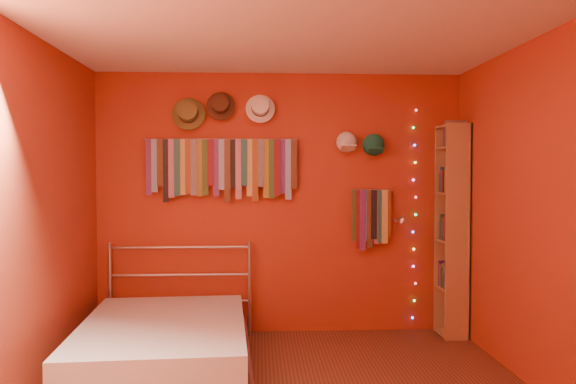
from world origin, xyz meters
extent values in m
cube|color=#973918|center=(0.00, 1.75, 1.25)|extent=(3.50, 0.02, 2.50)
cube|color=#973918|center=(1.75, 0.00, 1.25)|extent=(0.02, 3.50, 2.50)
cube|color=#973918|center=(-1.75, 0.00, 1.25)|extent=(0.02, 3.50, 2.50)
cube|color=white|center=(0.00, 0.00, 2.50)|extent=(3.50, 3.50, 0.02)
cylinder|color=#ABABB0|center=(-0.56, 1.70, 1.86)|extent=(1.45, 0.01, 0.01)
cube|color=#49175C|center=(-1.24, 1.69, 1.60)|extent=(0.06, 0.01, 0.53)
cube|color=#6891B9|center=(-1.19, 1.68, 1.61)|extent=(0.06, 0.01, 0.50)
cube|color=#4A3218|center=(-1.14, 1.68, 1.64)|extent=(0.06, 0.01, 0.45)
cube|color=black|center=(-1.08, 1.69, 1.57)|extent=(0.06, 0.01, 0.59)
cube|color=#A2517F|center=(-1.03, 1.68, 1.59)|extent=(0.06, 0.01, 0.55)
cube|color=#18544B|center=(-0.98, 1.68, 1.59)|extent=(0.06, 0.01, 0.54)
cube|color=#B39647|center=(-0.92, 1.69, 1.60)|extent=(0.06, 0.01, 0.53)
cube|color=maroon|center=(-0.87, 1.68, 1.60)|extent=(0.06, 0.01, 0.52)
cube|color=navy|center=(-0.82, 1.68, 1.60)|extent=(0.06, 0.01, 0.53)
cube|color=olive|center=(-0.77, 1.69, 1.59)|extent=(0.06, 0.01, 0.54)
cube|color=#2E4D1E|center=(-0.71, 1.68, 1.60)|extent=(0.06, 0.01, 0.53)
cube|color=maroon|center=(-0.66, 1.68, 1.64)|extent=(0.06, 0.01, 0.44)
cube|color=#3E175C|center=(-0.61, 1.69, 1.59)|extent=(0.06, 0.01, 0.54)
cube|color=#7197C8|center=(-0.56, 1.68, 1.62)|extent=(0.06, 0.01, 0.48)
cube|color=#532D1B|center=(-0.50, 1.68, 1.56)|extent=(0.06, 0.01, 0.60)
cube|color=black|center=(-0.45, 1.69, 1.63)|extent=(0.06, 0.01, 0.47)
cube|color=#AF5774|center=(-0.40, 1.68, 1.58)|extent=(0.06, 0.01, 0.57)
cube|color=#185651|center=(-0.35, 1.68, 1.64)|extent=(0.06, 0.01, 0.44)
cube|color=tan|center=(-0.29, 1.69, 1.59)|extent=(0.06, 0.01, 0.54)
cube|color=brown|center=(-0.24, 1.68, 1.57)|extent=(0.06, 0.01, 0.59)
cube|color=navy|center=(-0.19, 1.68, 1.64)|extent=(0.06, 0.01, 0.45)
cube|color=olive|center=(-0.13, 1.69, 1.58)|extent=(0.06, 0.01, 0.56)
cube|color=#265220|center=(-0.08, 1.68, 1.58)|extent=(0.06, 0.01, 0.56)
cube|color=maroon|center=(-0.03, 1.68, 1.59)|extent=(0.06, 0.01, 0.54)
cube|color=#401862|center=(0.02, 1.69, 1.60)|extent=(0.06, 0.01, 0.52)
cube|color=#7894D5|center=(0.08, 1.68, 1.58)|extent=(0.06, 0.01, 0.57)
cube|color=#4A2518|center=(0.13, 1.68, 1.63)|extent=(0.06, 0.01, 0.47)
cylinder|color=#ABABB0|center=(0.88, 1.70, 1.38)|extent=(0.40, 0.01, 0.01)
cube|color=#234F1F|center=(0.72, 1.69, 1.13)|extent=(0.06, 0.01, 0.49)
cube|color=maroon|center=(0.76, 1.68, 1.10)|extent=(0.06, 0.01, 0.57)
cube|color=#451966|center=(0.79, 1.68, 1.09)|extent=(0.06, 0.01, 0.58)
cube|color=#6F86C5|center=(0.83, 1.69, 1.13)|extent=(0.06, 0.01, 0.49)
cube|color=#483118|center=(0.87, 1.68, 1.10)|extent=(0.06, 0.01, 0.56)
cube|color=black|center=(0.90, 1.68, 1.14)|extent=(0.06, 0.01, 0.48)
cube|color=#A35167|center=(0.94, 1.69, 1.12)|extent=(0.06, 0.01, 0.52)
cube|color=#17524D|center=(0.97, 1.68, 1.13)|extent=(0.06, 0.01, 0.51)
cube|color=tan|center=(1.01, 1.68, 1.12)|extent=(0.06, 0.01, 0.52)
cube|color=maroon|center=(1.04, 1.69, 1.15)|extent=(0.06, 0.01, 0.46)
cylinder|color=brown|center=(-0.87, 1.69, 2.10)|extent=(0.31, 0.08, 0.31)
cylinder|color=brown|center=(-0.87, 1.64, 2.11)|extent=(0.18, 0.15, 0.20)
cylinder|color=#332314|center=(-0.87, 1.66, 2.11)|extent=(0.19, 0.06, 0.19)
cylinder|color=#442718|center=(-0.56, 1.69, 2.17)|extent=(0.27, 0.07, 0.27)
cylinder|color=#442718|center=(-0.56, 1.64, 2.18)|extent=(0.16, 0.13, 0.18)
cylinder|color=black|center=(-0.56, 1.67, 2.18)|extent=(0.17, 0.05, 0.17)
cylinder|color=white|center=(-0.19, 1.69, 2.15)|extent=(0.28, 0.07, 0.27)
cylinder|color=white|center=(-0.19, 1.64, 2.16)|extent=(0.16, 0.14, 0.18)
cylinder|color=black|center=(-0.19, 1.67, 2.16)|extent=(0.17, 0.06, 0.17)
ellipsoid|color=white|center=(0.64, 1.70, 1.84)|extent=(0.19, 0.14, 0.19)
cube|color=white|center=(0.64, 1.58, 1.78)|extent=(0.14, 0.10, 0.06)
ellipsoid|color=#17694D|center=(0.90, 1.70, 1.81)|extent=(0.20, 0.15, 0.20)
cube|color=#17694D|center=(0.90, 1.58, 1.76)|extent=(0.14, 0.10, 0.06)
sphere|color=#FF3333|center=(1.31, 1.71, 2.15)|extent=(0.02, 0.02, 0.02)
sphere|color=#33FF4C|center=(1.29, 1.71, 1.98)|extent=(0.02, 0.02, 0.02)
sphere|color=#4C66FF|center=(1.30, 1.71, 1.81)|extent=(0.02, 0.02, 0.02)
sphere|color=yellow|center=(1.31, 1.71, 1.64)|extent=(0.02, 0.02, 0.02)
sphere|color=#FF4CCC|center=(1.29, 1.71, 1.48)|extent=(0.02, 0.02, 0.02)
sphere|color=#FF3333|center=(1.32, 1.71, 1.31)|extent=(0.02, 0.02, 0.02)
sphere|color=#33FF4C|center=(1.32, 1.71, 1.14)|extent=(0.02, 0.02, 0.02)
sphere|color=#4C66FF|center=(1.29, 1.71, 0.97)|extent=(0.02, 0.02, 0.02)
sphere|color=yellow|center=(1.30, 1.71, 0.80)|extent=(0.02, 0.02, 0.02)
sphere|color=#FF4CCC|center=(1.30, 1.71, 0.63)|extent=(0.02, 0.02, 0.02)
sphere|color=#FF3333|center=(1.32, 1.71, 0.46)|extent=(0.02, 0.02, 0.02)
sphere|color=#33FF4C|center=(1.31, 1.71, 0.29)|extent=(0.02, 0.02, 0.02)
sphere|color=#4C66FF|center=(1.29, 1.71, 0.13)|extent=(0.02, 0.02, 0.02)
cylinder|color=#ABABB0|center=(1.13, 1.73, 1.08)|extent=(0.04, 0.03, 0.04)
cylinder|color=#ABABB0|center=(1.13, 1.60, 1.11)|extent=(0.01, 0.27, 0.08)
sphere|color=white|center=(1.13, 1.47, 1.10)|extent=(0.07, 0.07, 0.07)
cube|color=olive|center=(1.62, 1.37, 1.00)|extent=(0.24, 0.02, 2.00)
cube|color=olive|center=(1.62, 1.69, 1.00)|extent=(0.24, 0.02, 2.00)
cube|color=olive|center=(1.74, 1.53, 1.00)|extent=(0.02, 0.34, 2.00)
cube|color=olive|center=(1.62, 1.53, 0.02)|extent=(0.24, 0.32, 0.02)
cube|color=olive|center=(1.62, 1.53, 0.45)|extent=(0.24, 0.32, 0.02)
cube|color=olive|center=(1.62, 1.53, 0.90)|extent=(0.24, 0.32, 0.02)
cube|color=olive|center=(1.62, 1.53, 1.35)|extent=(0.24, 0.32, 0.02)
cube|color=olive|center=(1.62, 1.53, 1.78)|extent=(0.24, 0.32, 0.02)
cube|color=olive|center=(1.62, 1.53, 1.98)|extent=(0.24, 0.32, 0.02)
cylinder|color=#ABABB0|center=(-1.60, 1.65, 0.44)|extent=(0.03, 0.03, 0.89)
cylinder|color=#ABABB0|center=(-0.30, 1.65, 0.44)|extent=(0.03, 0.03, 0.89)
cylinder|color=#ABABB0|center=(-0.95, 1.65, 0.33)|extent=(1.31, 0.02, 0.02)
cylinder|color=#ABABB0|center=(-0.95, 1.65, 0.58)|extent=(1.31, 0.02, 0.02)
cylinder|color=#ABABB0|center=(-0.95, 1.65, 0.84)|extent=(1.31, 0.02, 0.02)
cube|color=beige|center=(-0.95, 0.71, 0.21)|extent=(1.35, 1.85, 0.36)
cylinder|color=#ABABB0|center=(-1.60, 0.71, 0.19)|extent=(0.13, 1.78, 0.03)
cylinder|color=#ABABB0|center=(-0.30, 0.71, 0.19)|extent=(0.13, 1.78, 0.03)
camera|label=1|loc=(-0.20, -3.66, 1.55)|focal=35.00mm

